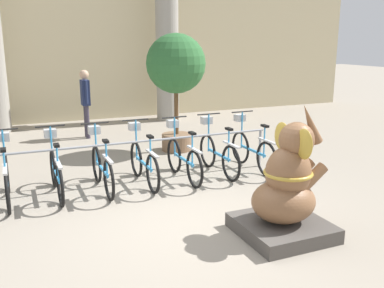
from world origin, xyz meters
name	(u,v)px	position (x,y,z in m)	size (l,w,h in m)	color
ground_plane	(189,222)	(0.00, 0.00, 0.00)	(60.00, 60.00, 0.00)	gray
building_facade	(78,22)	(0.00, 8.60, 3.00)	(20.00, 0.20, 6.00)	#C6B78E
column_right	(167,35)	(2.50, 7.60, 2.62)	(0.88, 0.88, 5.16)	gray
bike_rack	(121,149)	(-0.46, 1.95, 0.64)	(5.78, 0.05, 0.77)	gray
bicycle_1	(7,177)	(-2.31, 1.85, 0.41)	(0.48, 1.65, 1.10)	black
bicycle_2	(56,171)	(-1.57, 1.84, 0.41)	(0.48, 1.65, 1.10)	black
bicycle_3	(102,167)	(-0.83, 1.81, 0.41)	(0.48, 1.65, 1.10)	black
bicycle_4	(143,161)	(-0.09, 1.84, 0.41)	(0.48, 1.65, 1.10)	black
bicycle_5	(183,157)	(0.65, 1.80, 0.41)	(0.48, 1.65, 1.10)	black
bicycle_6	(218,152)	(1.39, 1.86, 0.41)	(0.48, 1.65, 1.10)	black
bicycle_7	(252,149)	(2.13, 1.85, 0.41)	(0.48, 1.65, 1.10)	black
elephant_statue	(286,192)	(1.01, -0.84, 0.59)	(1.10, 1.10, 1.75)	#4C4742
person_pedestrian	(85,97)	(-0.35, 5.94, 1.06)	(0.23, 0.47, 1.75)	#383342
potted_tree	(176,69)	(1.31, 3.82, 1.85)	(1.33, 1.33, 2.64)	brown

